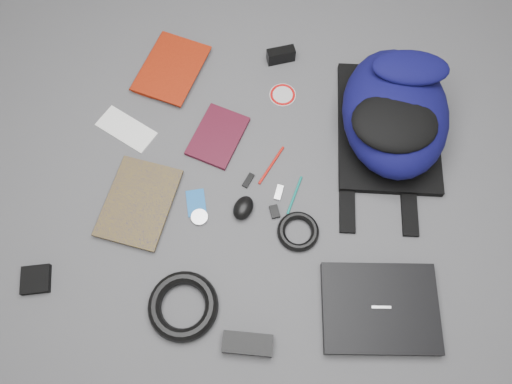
% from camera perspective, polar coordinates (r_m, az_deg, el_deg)
% --- Properties ---
extents(ground, '(4.00, 4.00, 0.00)m').
position_cam_1_polar(ground, '(1.58, 0.00, -0.27)').
color(ground, '#4F4F51').
rests_on(ground, ground).
extents(backpack, '(0.42, 0.56, 0.22)m').
position_cam_1_polar(backpack, '(1.65, 15.61, 8.79)').
color(backpack, '#080833').
rests_on(backpack, ground).
extents(laptop, '(0.37, 0.31, 0.03)m').
position_cam_1_polar(laptop, '(1.51, 13.98, -12.76)').
color(laptop, black).
rests_on(laptop, ground).
extents(textbook_red, '(0.24, 0.30, 0.03)m').
position_cam_1_polar(textbook_red, '(1.86, -12.47, 14.47)').
color(textbook_red, maroon).
rests_on(textbook_red, ground).
extents(comic_book, '(0.22, 0.29, 0.02)m').
position_cam_1_polar(comic_book, '(1.64, -16.49, -0.33)').
color(comic_book, '#9C7E0B').
rests_on(comic_book, ground).
extents(envelope, '(0.22, 0.16, 0.00)m').
position_cam_1_polar(envelope, '(1.74, -14.61, 6.99)').
color(envelope, white).
rests_on(envelope, ground).
extents(dvd_case, '(0.19, 0.23, 0.02)m').
position_cam_1_polar(dvd_case, '(1.67, -4.39, 6.39)').
color(dvd_case, '#380A17').
rests_on(dvd_case, ground).
extents(compact_camera, '(0.10, 0.07, 0.05)m').
position_cam_1_polar(compact_camera, '(1.82, 2.86, 15.34)').
color(compact_camera, black).
rests_on(compact_camera, ground).
extents(sticker_disc, '(0.12, 0.12, 0.00)m').
position_cam_1_polar(sticker_disc, '(1.76, 3.06, 11.02)').
color(sticker_disc, silver).
rests_on(sticker_disc, ground).
extents(pen_teal, '(0.03, 0.14, 0.01)m').
position_cam_1_polar(pen_teal, '(1.58, 4.43, -0.36)').
color(pen_teal, '#0C7166').
rests_on(pen_teal, ground).
extents(pen_red, '(0.06, 0.15, 0.01)m').
position_cam_1_polar(pen_red, '(1.62, 1.76, 3.08)').
color(pen_red, red).
rests_on(pen_red, ground).
extents(id_badge, '(0.08, 0.10, 0.00)m').
position_cam_1_polar(id_badge, '(1.58, -6.86, -1.24)').
color(id_badge, '#165DAB').
rests_on(id_badge, ground).
extents(usb_black, '(0.03, 0.05, 0.01)m').
position_cam_1_polar(usb_black, '(1.60, -0.89, 1.33)').
color(usb_black, black).
rests_on(usb_black, ground).
extents(usb_silver, '(0.02, 0.05, 0.01)m').
position_cam_1_polar(usb_silver, '(1.58, 2.62, -0.06)').
color(usb_silver, silver).
rests_on(usb_silver, ground).
extents(key_fob, '(0.04, 0.05, 0.01)m').
position_cam_1_polar(key_fob, '(1.56, 2.15, -2.25)').
color(key_fob, black).
rests_on(key_fob, ground).
extents(mouse, '(0.08, 0.09, 0.04)m').
position_cam_1_polar(mouse, '(1.54, -1.46, -1.82)').
color(mouse, black).
rests_on(mouse, ground).
extents(headphone_left, '(0.06, 0.06, 0.01)m').
position_cam_1_polar(headphone_left, '(1.57, -12.30, -5.05)').
color(headphone_left, silver).
rests_on(headphone_left, ground).
extents(headphone_right, '(0.07, 0.07, 0.01)m').
position_cam_1_polar(headphone_right, '(1.56, -6.47, -2.89)').
color(headphone_right, '#B7B8BA').
rests_on(headphone_right, ground).
extents(cable_coil, '(0.16, 0.16, 0.03)m').
position_cam_1_polar(cable_coil, '(1.53, 4.84, -4.51)').
color(cable_coil, black).
rests_on(cable_coil, ground).
extents(power_brick, '(0.15, 0.07, 0.03)m').
position_cam_1_polar(power_brick, '(1.46, -0.96, -16.95)').
color(power_brick, black).
rests_on(power_brick, ground).
extents(power_cord_coil, '(0.27, 0.27, 0.04)m').
position_cam_1_polar(power_cord_coil, '(1.48, -8.33, -12.77)').
color(power_cord_coil, black).
rests_on(power_cord_coil, ground).
extents(pouch, '(0.10, 0.10, 0.02)m').
position_cam_1_polar(pouch, '(1.63, -23.86, -9.13)').
color(pouch, black).
rests_on(pouch, ground).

